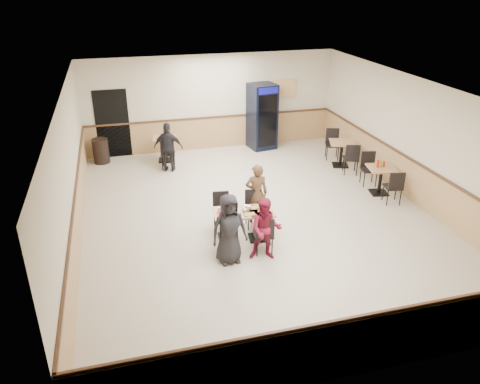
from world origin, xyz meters
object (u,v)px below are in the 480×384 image
object	(u,v)px
lone_diner	(168,147)
side_table_near	(381,176)
diner_woman_left	(229,229)
trash_bin	(101,151)
side_table_far	(341,150)
pepsi_cooler	(262,116)
diner_man_opposite	(257,194)
main_table	(244,221)
diner_woman_right	(266,229)
back_table	(165,145)

from	to	relation	value
lone_diner	side_table_near	size ratio (longest dim) A/B	1.80
diner_woman_left	trash_bin	bearing A→B (deg)	106.21
side_table_far	pepsi_cooler	bearing A→B (deg)	129.09
diner_man_opposite	pepsi_cooler	world-z (taller)	pepsi_cooler
diner_woman_left	lone_diner	distance (m)	5.06
lone_diner	diner_woman_left	bearing A→B (deg)	115.25
diner_man_opposite	side_table_far	distance (m)	4.34
main_table	lone_diner	size ratio (longest dim) A/B	0.94
diner_woman_right	trash_bin	xyz separation A→B (m)	(-3.15, 6.31, -0.28)
back_table	trash_bin	xyz separation A→B (m)	(-1.90, 0.35, -0.12)
diner_woman_right	lone_diner	size ratio (longest dim) A/B	0.92
diner_woman_left	diner_woman_right	size ratio (longest dim) A/B	1.10
back_table	pepsi_cooler	xyz separation A→B (m)	(3.19, 0.39, 0.55)
main_table	back_table	size ratio (longest dim) A/B	1.69
diner_woman_right	back_table	distance (m)	6.09
diner_woman_left	back_table	xyz separation A→B (m)	(-0.53, 5.87, -0.23)
diner_woman_left	lone_diner	xyz separation A→B (m)	(-0.53, 5.03, -0.01)
diner_woman_left	pepsi_cooler	world-z (taller)	pepsi_cooler
lone_diner	side_table_near	bearing A→B (deg)	168.76
side_table_far	back_table	bearing A→B (deg)	160.19
lone_diner	diner_man_opposite	bearing A→B (deg)	132.22
back_table	pepsi_cooler	bearing A→B (deg)	7.03
main_table	back_table	bearing A→B (deg)	108.14
diner_man_opposite	lone_diner	distance (m)	3.90
diner_woman_left	trash_bin	xyz separation A→B (m)	(-2.43, 6.22, -0.35)
main_table	lone_diner	bearing A→B (deg)	110.27
diner_woman_right	diner_woman_left	bearing A→B (deg)	-170.75
diner_woman_right	diner_man_opposite	world-z (taller)	diner_man_opposite
diner_woman_right	side_table_far	world-z (taller)	diner_woman_right
side_table_near	pepsi_cooler	distance (m)	4.64
lone_diner	side_table_near	xyz separation A→B (m)	(5.06, -2.97, -0.24)
lone_diner	trash_bin	size ratio (longest dim) A/B	1.92
pepsi_cooler	trash_bin	size ratio (longest dim) A/B	2.80
side_table_far	diner_woman_right	bearing A→B (deg)	-131.60
side_table_near	diner_man_opposite	bearing A→B (deg)	-170.05
main_table	diner_woman_left	distance (m)	0.91
main_table	trash_bin	size ratio (longest dim) A/B	1.80
lone_diner	pepsi_cooler	bearing A→B (deg)	-139.59
trash_bin	main_table	bearing A→B (deg)	-61.99
main_table	back_table	xyz separation A→B (m)	(-1.03, 5.15, 0.04)
diner_man_opposite	side_table_near	distance (m)	3.59
diner_man_opposite	lone_diner	size ratio (longest dim) A/B	0.99
diner_man_opposite	back_table	size ratio (longest dim) A/B	1.78
diner_woman_right	main_table	bearing A→B (deg)	121.63
back_table	side_table_far	bearing A→B (deg)	-19.81
diner_woman_right	back_table	size ratio (longest dim) A/B	1.65
diner_woman_left	back_table	bearing A→B (deg)	90.04
diner_woman_left	side_table_near	size ratio (longest dim) A/B	1.82
side_table_near	trash_bin	bearing A→B (deg)	149.08
side_table_far	trash_bin	world-z (taller)	side_table_far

